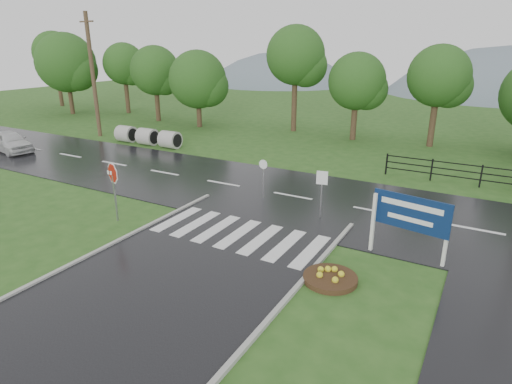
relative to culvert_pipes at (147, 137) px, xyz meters
The scene contains 15 objects.
ground 20.44m from the culvert_pipes, 47.24° to the right, with size 120.00×120.00×0.00m, color #2A551C.
main_road 14.76m from the culvert_pipes, 19.82° to the right, with size 90.00×8.00×0.04m, color black.
walkway 24.94m from the culvert_pipes, 26.18° to the right, with size 2.20×11.00×0.04m, color black.
crosswalk 17.11m from the culvert_pipes, 35.79° to the right, with size 6.50×2.80×0.02m.
fence_west 21.64m from the culvert_pipes, ahead, with size 9.58×0.08×1.20m.
hills 55.33m from the culvert_pipes, 70.85° to the left, with size 102.00×48.00×48.00m.
treeline 17.39m from the culvert_pipes, 31.18° to the left, with size 83.20×5.20×10.00m.
culvert_pipes is the anchor object (origin of this frame).
stop_sign 14.29m from the culvert_pipes, 52.14° to the right, with size 1.12×0.40×2.66m.
estate_billboard 21.74m from the culvert_pipes, 23.89° to the right, with size 2.57×0.54×2.28m.
flower_bed 21.45m from the culvert_pipes, 32.28° to the right, with size 1.69×1.69×0.34m.
reg_sign_small 17.47m from the culvert_pipes, 23.33° to the right, with size 0.46×0.10×2.10m.
reg_sign_round 14.02m from the culvert_pipes, 24.75° to the right, with size 0.44×0.07×1.90m.
car_white 9.07m from the culvert_pipes, 137.12° to the right, with size 4.18×1.68×1.42m, color silver.
utility_pole_west 6.90m from the culvert_pipes, behind, with size 1.64×0.31×9.22m.
Camera 1 is at (7.96, -7.74, 7.00)m, focal length 30.00 mm.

